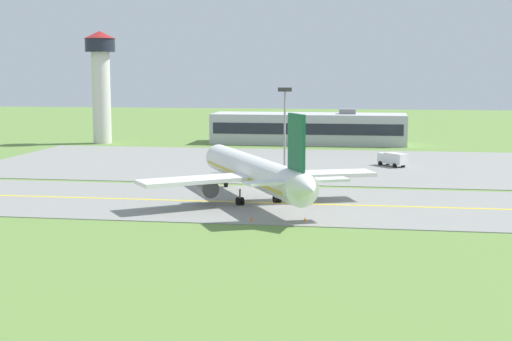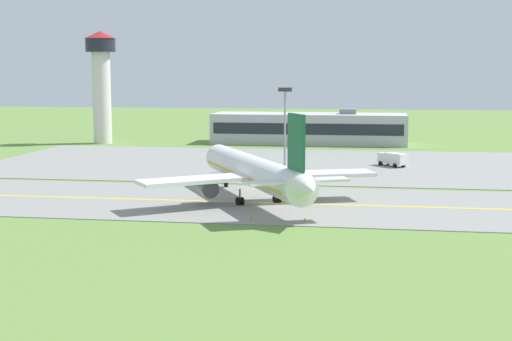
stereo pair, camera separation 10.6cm
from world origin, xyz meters
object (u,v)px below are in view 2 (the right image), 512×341
object	(u,v)px
airplane_lead	(255,172)
control_tower	(101,76)
apron_light_mast	(285,119)
service_truck_catering	(393,159)

from	to	relation	value
airplane_lead	control_tower	world-z (taller)	control_tower
apron_light_mast	control_tower	bearing A→B (deg)	138.75
apron_light_mast	airplane_lead	bearing A→B (deg)	-90.75
apron_light_mast	service_truck_catering	bearing A→B (deg)	26.38
airplane_lead	service_truck_catering	bearing A→B (deg)	64.43
airplane_lead	service_truck_catering	distance (m)	44.94
airplane_lead	control_tower	distance (m)	90.51
airplane_lead	apron_light_mast	xyz separation A→B (m)	(0.41, 31.07, 5.19)
service_truck_catering	control_tower	distance (m)	78.33
airplane_lead	service_truck_catering	xyz separation A→B (m)	(19.37, 40.47, -2.60)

